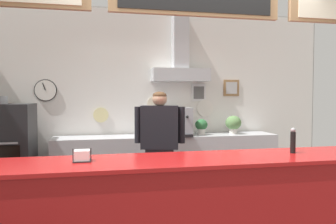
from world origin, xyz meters
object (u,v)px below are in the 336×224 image
object	(u,v)px
potted_sage	(233,124)
pizza_oven	(3,158)
espresso_machine	(174,122)
shop_worker	(160,154)
potted_oregano	(201,126)
pepper_grinder	(293,141)
napkin_holder	(82,156)

from	to	relation	value
potted_sage	pizza_oven	bearing A→B (deg)	-175.87
pizza_oven	espresso_machine	xyz separation A→B (m)	(2.37, 0.24, 0.42)
shop_worker	potted_oregano	size ratio (longest dim) A/B	6.46
espresso_machine	pepper_grinder	xyz separation A→B (m)	(0.54, -2.32, -0.00)
pepper_grinder	napkin_holder	distance (m)	1.83
shop_worker	potted_sage	xyz separation A→B (m)	(1.39, 1.09, 0.25)
pizza_oven	potted_oregano	size ratio (longest dim) A/B	6.23
shop_worker	pepper_grinder	bearing A→B (deg)	142.27
shop_worker	espresso_machine	xyz separation A→B (m)	(0.43, 1.09, 0.30)
shop_worker	pepper_grinder	xyz separation A→B (m)	(0.98, -1.23, 0.29)
espresso_machine	potted_sage	bearing A→B (deg)	0.02
pizza_oven	potted_sage	bearing A→B (deg)	4.13
pizza_oven	potted_oregano	world-z (taller)	pizza_oven
pizza_oven	potted_oregano	distance (m)	2.83
espresso_machine	potted_oregano	bearing A→B (deg)	-0.13
potted_sage	pepper_grinder	world-z (taller)	pepper_grinder
potted_sage	shop_worker	bearing A→B (deg)	-142.04
espresso_machine	napkin_holder	bearing A→B (deg)	-118.99
shop_worker	potted_oregano	world-z (taller)	shop_worker
espresso_machine	potted_sage	xyz separation A→B (m)	(0.96, 0.00, -0.04)
espresso_machine	pepper_grinder	distance (m)	2.38
shop_worker	espresso_machine	world-z (taller)	shop_worker
napkin_holder	espresso_machine	bearing A→B (deg)	61.01
pizza_oven	shop_worker	bearing A→B (deg)	-23.63
pizza_oven	shop_worker	size ratio (longest dim) A/B	0.97
shop_worker	pepper_grinder	world-z (taller)	shop_worker
potted_oregano	potted_sage	bearing A→B (deg)	0.14
potted_sage	napkin_holder	bearing A→B (deg)	-134.06
potted_sage	napkin_holder	size ratio (longest dim) A/B	2.02
pepper_grinder	napkin_holder	xyz separation A→B (m)	(-1.83, -0.00, -0.07)
pizza_oven	potted_oregano	bearing A→B (deg)	4.88
pepper_grinder	espresso_machine	bearing A→B (deg)	103.24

